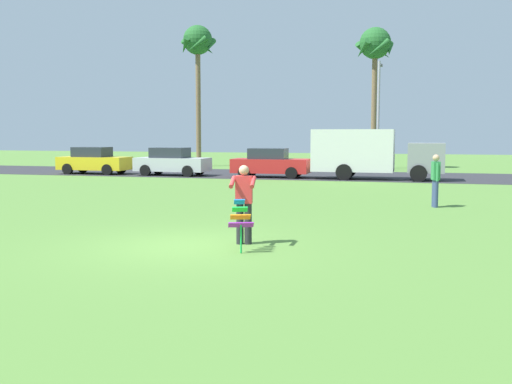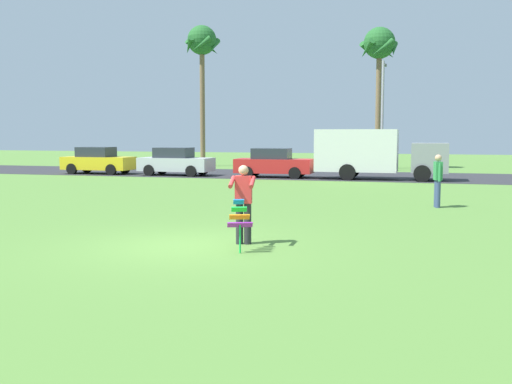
# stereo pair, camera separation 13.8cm
# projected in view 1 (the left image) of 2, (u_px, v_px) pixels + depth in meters

# --- Properties ---
(ground_plane) EXTENTS (120.00, 120.00, 0.00)m
(ground_plane) POSITION_uv_depth(u_px,v_px,m) (188.00, 246.00, 12.81)
(ground_plane) COLOR #568438
(road_strip) EXTENTS (120.00, 8.00, 0.01)m
(road_strip) POSITION_uv_depth(u_px,v_px,m) (332.00, 175.00, 34.11)
(road_strip) COLOR #2D2D33
(road_strip) RESTS_ON ground
(person_kite_flyer) EXTENTS (0.63, 0.72, 1.73)m
(person_kite_flyer) POSITION_uv_depth(u_px,v_px,m) (244.00, 201.00, 12.92)
(person_kite_flyer) COLOR #26262B
(person_kite_flyer) RESTS_ON ground
(kite_held) EXTENTS (0.56, 0.72, 1.05)m
(kite_held) POSITION_uv_depth(u_px,v_px,m) (240.00, 218.00, 12.13)
(kite_held) COLOR blue
(kite_held) RESTS_ON ground
(parked_car_yellow) EXTENTS (4.22, 1.87, 1.60)m
(parked_car_yellow) POSITION_uv_depth(u_px,v_px,m) (94.00, 161.00, 35.34)
(parked_car_yellow) COLOR yellow
(parked_car_yellow) RESTS_ON ground
(parked_car_silver) EXTENTS (4.26, 1.95, 1.60)m
(parked_car_silver) POSITION_uv_depth(u_px,v_px,m) (172.00, 162.00, 34.03)
(parked_car_silver) COLOR silver
(parked_car_silver) RESTS_ON ground
(parked_car_red) EXTENTS (4.23, 1.90, 1.60)m
(parked_car_red) POSITION_uv_depth(u_px,v_px,m) (270.00, 163.00, 32.52)
(parked_car_red) COLOR red
(parked_car_red) RESTS_ON ground
(parked_truck_grey_van) EXTENTS (6.71, 2.14, 2.62)m
(parked_truck_grey_van) POSITION_uv_depth(u_px,v_px,m) (369.00, 153.00, 31.07)
(parked_truck_grey_van) COLOR gray
(parked_truck_grey_van) RESTS_ON ground
(palm_tree_left_near) EXTENTS (2.58, 2.71, 10.16)m
(palm_tree_left_near) POSITION_uv_depth(u_px,v_px,m) (198.00, 47.00, 42.88)
(palm_tree_left_near) COLOR brown
(palm_tree_left_near) RESTS_ON ground
(palm_tree_right_near) EXTENTS (2.58, 2.71, 9.48)m
(palm_tree_right_near) POSITION_uv_depth(u_px,v_px,m) (375.00, 50.00, 39.85)
(palm_tree_right_near) COLOR brown
(palm_tree_right_near) RESTS_ON ground
(streetlight_pole) EXTENTS (0.24, 1.65, 7.00)m
(streetlight_pole) POSITION_uv_depth(u_px,v_px,m) (379.00, 109.00, 38.21)
(streetlight_pole) COLOR #9E9EA3
(streetlight_pole) RESTS_ON ground
(person_walker_near) EXTENTS (0.29, 0.56, 1.73)m
(person_walker_near) POSITION_uv_depth(u_px,v_px,m) (435.00, 179.00, 19.42)
(person_walker_near) COLOR #384772
(person_walker_near) RESTS_ON ground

